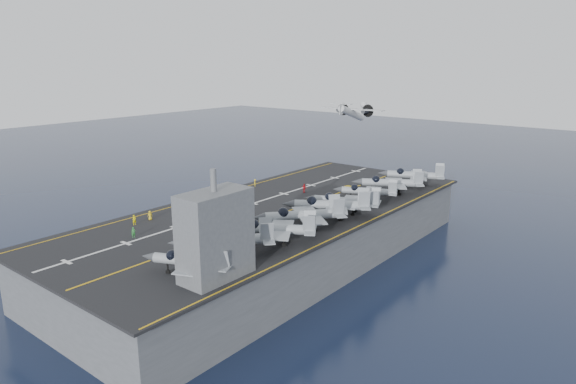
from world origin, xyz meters
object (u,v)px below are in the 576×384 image
Objects in this scene: island_superstructure at (215,225)px; tow_cart_a at (201,242)px; fighter_jet_0 at (192,260)px; transport_plane at (352,113)px.

tow_cart_a is at bearing 147.59° from island_superstructure.
transport_plane reaches higher than fighter_jet_0.
island_superstructure is 0.73× the size of transport_plane.
tow_cart_a is 79.42m from transport_plane.
fighter_jet_0 reaches higher than tow_cart_a.
island_superstructure is 14.85m from tow_cart_a.
fighter_jet_0 is 89.90m from transport_plane.
transport_plane reaches higher than island_superstructure.
island_superstructure is 88.60m from transport_plane.
fighter_jet_0 is 0.78× the size of transport_plane.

